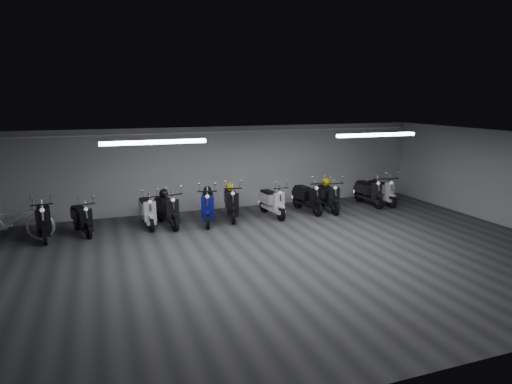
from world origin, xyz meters
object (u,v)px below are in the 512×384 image
object	(u,v)px
scooter_6	(272,197)
scooter_4	(208,201)
scooter_5	(231,198)
bicycle	(10,217)
scooter_3	(167,205)
helmet_1	(164,193)
helmet_0	(326,182)
helmet_3	(230,187)
scooter_0	(43,215)
scooter_10	(381,187)
scooter_7	(308,193)
scooter_1	(82,214)
scooter_8	(329,192)
helmet_2	(208,190)
scooter_9	(369,188)
scooter_2	(147,206)

from	to	relation	value
scooter_6	scooter_4	bearing A→B (deg)	174.59
scooter_5	bicycle	size ratio (longest dim) A/B	0.88
scooter_3	helmet_1	distance (m)	0.38
scooter_6	helmet_0	xyz separation A→B (m)	(2.07, 0.27, 0.31)
scooter_5	helmet_3	xyz separation A→B (m)	(0.05, 0.25, 0.30)
helmet_1	scooter_0	bearing A→B (deg)	-175.12
scooter_10	scooter_7	bearing A→B (deg)	176.90
scooter_6	helmet_1	size ratio (longest dim) A/B	6.37
scooter_1	scooter_5	size ratio (longest dim) A/B	0.88
scooter_4	scooter_1	bearing A→B (deg)	-167.20
scooter_6	scooter_8	bearing A→B (deg)	-5.86
scooter_4	scooter_5	bearing A→B (deg)	30.00
scooter_5	helmet_0	xyz separation A→B (m)	(3.38, 0.09, 0.27)
scooter_7	scooter_10	world-z (taller)	scooter_7
helmet_1	helmet_3	bearing A→B (deg)	4.49
scooter_6	helmet_2	distance (m)	2.09
scooter_8	helmet_0	bearing A→B (deg)	90.00
scooter_4	helmet_1	bearing A→B (deg)	-179.70
scooter_7	bicycle	bearing A→B (deg)	174.23
helmet_0	helmet_3	bearing A→B (deg)	177.28
scooter_3	scooter_8	bearing A→B (deg)	-11.47
scooter_9	helmet_3	world-z (taller)	scooter_9
scooter_5	helmet_1	bearing A→B (deg)	-171.33
scooter_1	bicycle	xyz separation A→B (m)	(-1.73, -0.09, 0.08)
scooter_2	scooter_3	world-z (taller)	scooter_3
scooter_10	scooter_3	bearing A→B (deg)	176.38
helmet_1	scooter_9	bearing A→B (deg)	-0.37
scooter_6	helmet_1	xyz separation A→B (m)	(-3.38, 0.26, 0.32)
scooter_5	scooter_4	bearing A→B (deg)	-153.23
scooter_9	helmet_0	world-z (taller)	scooter_9
scooter_10	scooter_6	bearing A→B (deg)	177.67
scooter_0	scooter_2	size ratio (longest dim) A/B	1.06
scooter_2	scooter_9	world-z (taller)	scooter_9
bicycle	scooter_4	bearing A→B (deg)	-89.06
scooter_7	helmet_1	distance (m)	4.68
scooter_1	scooter_5	world-z (taller)	scooter_5
scooter_10	helmet_2	xyz separation A→B (m)	(-6.29, 0.01, 0.34)
scooter_1	scooter_10	size ratio (longest dim) A/B	0.94
scooter_5	scooter_6	distance (m)	1.33
scooter_7	scooter_6	bearing A→B (deg)	177.54
scooter_1	scooter_3	distance (m)	2.35
scooter_2	helmet_3	world-z (taller)	scooter_2
scooter_9	helmet_0	xyz separation A→B (m)	(-1.69, 0.05, 0.30)
scooter_6	helmet_3	bearing A→B (deg)	154.53
scooter_4	scooter_7	xyz separation A→B (m)	(3.41, 0.15, -0.02)
scooter_2	scooter_7	xyz separation A→B (m)	(5.17, -0.07, 0.04)
scooter_6	helmet_0	size ratio (longest dim) A/B	5.87
scooter_2	scooter_9	distance (m)	7.64
helmet_2	scooter_10	bearing A→B (deg)	-0.10
scooter_8	scooter_3	bearing A→B (deg)	-174.71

